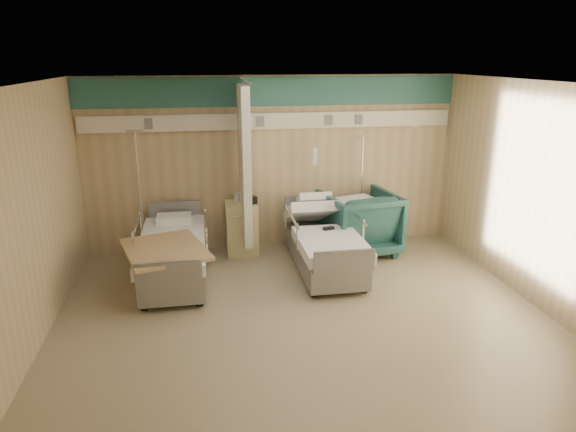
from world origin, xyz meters
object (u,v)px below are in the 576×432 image
(bed_right, at_px, (324,250))
(iv_stand_right, at_px, (359,223))
(iv_stand_left, at_px, (144,235))
(bed_left, at_px, (174,259))
(visitor_armchair, at_px, (359,223))
(bedside_cabinet, at_px, (242,228))

(bed_right, bearing_deg, iv_stand_right, 49.09)
(bed_right, relative_size, iv_stand_right, 1.16)
(iv_stand_left, bearing_deg, bed_left, -60.91)
(bed_right, distance_m, visitor_armchair, 0.95)
(bed_right, distance_m, bed_left, 2.20)
(visitor_armchair, height_order, iv_stand_left, iv_stand_left)
(iv_stand_right, bearing_deg, bedside_cabinet, -177.71)
(bedside_cabinet, height_order, iv_stand_right, iv_stand_right)
(bed_left, relative_size, bedside_cabinet, 2.54)
(bed_right, height_order, iv_stand_right, iv_stand_right)
(bed_left, bearing_deg, visitor_armchair, 11.65)
(bed_right, xyz_separation_m, bed_left, (-2.20, 0.00, 0.00))
(iv_stand_right, relative_size, iv_stand_left, 0.91)
(bed_right, height_order, visitor_armchair, visitor_armchair)
(iv_stand_right, bearing_deg, bed_left, -162.18)
(bed_left, bearing_deg, iv_stand_left, 119.09)
(bedside_cabinet, relative_size, iv_stand_left, 0.42)
(visitor_armchair, distance_m, iv_stand_right, 0.43)
(bed_right, bearing_deg, visitor_armchair, 40.16)
(bed_right, xyz_separation_m, bedside_cabinet, (-1.15, 0.90, 0.11))
(bed_left, height_order, bedside_cabinet, bedside_cabinet)
(bed_left, relative_size, iv_stand_right, 1.16)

